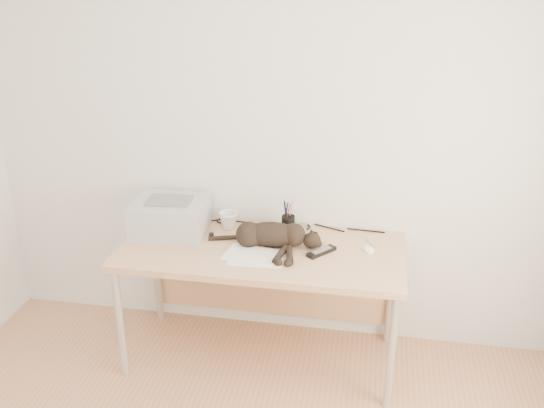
% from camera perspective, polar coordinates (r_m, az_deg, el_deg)
% --- Properties ---
extents(wall_back, '(3.50, 0.00, 3.50)m').
position_cam_1_polar(wall_back, '(3.52, 0.01, 6.59)').
color(wall_back, silver).
rests_on(wall_back, floor).
extents(desk, '(1.60, 0.70, 0.74)m').
position_cam_1_polar(desk, '(3.54, -0.77, -5.49)').
color(desk, tan).
rests_on(desk, floor).
extents(printer, '(0.45, 0.39, 0.20)m').
position_cam_1_polar(printer, '(3.62, -9.55, -1.11)').
color(printer, '#B2B3B8').
rests_on(printer, desk).
extents(papers, '(0.35, 0.26, 0.01)m').
position_cam_1_polar(papers, '(3.32, -1.70, -4.95)').
color(papers, white).
rests_on(papers, desk).
extents(cat, '(0.66, 0.30, 0.15)m').
position_cam_1_polar(cat, '(3.40, -0.25, -3.00)').
color(cat, black).
rests_on(cat, desk).
extents(mug, '(0.15, 0.15, 0.10)m').
position_cam_1_polar(mug, '(3.63, -4.13, -1.55)').
color(mug, silver).
rests_on(mug, desk).
extents(pen_cup, '(0.08, 0.08, 0.20)m').
position_cam_1_polar(pen_cup, '(3.56, 1.53, -1.92)').
color(pen_cup, black).
rests_on(pen_cup, desk).
extents(remote_grey, '(0.06, 0.18, 0.02)m').
position_cam_1_polar(remote_grey, '(3.59, 2.87, -2.52)').
color(remote_grey, slate).
rests_on(remote_grey, desk).
extents(remote_black, '(0.16, 0.17, 0.02)m').
position_cam_1_polar(remote_black, '(3.36, 4.67, -4.50)').
color(remote_black, black).
rests_on(remote_black, desk).
extents(mouse, '(0.09, 0.12, 0.03)m').
position_cam_1_polar(mouse, '(3.42, 9.10, -4.11)').
color(mouse, white).
rests_on(mouse, desk).
extents(cable_tangle, '(1.36, 0.09, 0.01)m').
position_cam_1_polar(cable_tangle, '(3.68, -0.12, -1.94)').
color(cable_tangle, black).
rests_on(cable_tangle, desk).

